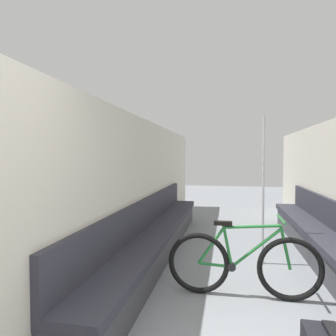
{
  "coord_description": "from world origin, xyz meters",
  "views": [
    {
      "loc": [
        -0.16,
        -1.03,
        1.55
      ],
      "look_at": [
        -1.22,
        4.28,
        1.34
      ],
      "focal_mm": 32.0,
      "sensor_mm": 36.0,
      "label": 1
    }
  ],
  "objects_px": {
    "bench_seat_row_right": "(327,246)",
    "bicycle": "(243,264)",
    "bench_seat_row_left": "(157,237)",
    "grab_pole_near": "(263,192)"
  },
  "relations": [
    {
      "from": "bench_seat_row_left",
      "to": "bicycle",
      "type": "bearing_deg",
      "value": -43.02
    },
    {
      "from": "bench_seat_row_left",
      "to": "grab_pole_near",
      "type": "xyz_separation_m",
      "value": [
        1.58,
        -0.04,
        0.74
      ]
    },
    {
      "from": "bench_seat_row_left",
      "to": "bench_seat_row_right",
      "type": "relative_size",
      "value": 1.0
    },
    {
      "from": "grab_pole_near",
      "to": "bench_seat_row_right",
      "type": "bearing_deg",
      "value": 2.29
    },
    {
      "from": "bench_seat_row_right",
      "to": "bicycle",
      "type": "height_order",
      "value": "bench_seat_row_right"
    },
    {
      "from": "bench_seat_row_left",
      "to": "bicycle",
      "type": "xyz_separation_m",
      "value": [
        1.25,
        -1.16,
        0.07
      ]
    },
    {
      "from": "bicycle",
      "to": "bench_seat_row_left",
      "type": "bearing_deg",
      "value": 121.88
    },
    {
      "from": "bench_seat_row_right",
      "to": "bicycle",
      "type": "xyz_separation_m",
      "value": [
        -1.21,
        -1.16,
        0.07
      ]
    },
    {
      "from": "bench_seat_row_right",
      "to": "bicycle",
      "type": "distance_m",
      "value": 1.68
    },
    {
      "from": "grab_pole_near",
      "to": "bench_seat_row_left",
      "type": "bearing_deg",
      "value": 178.72
    }
  ]
}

